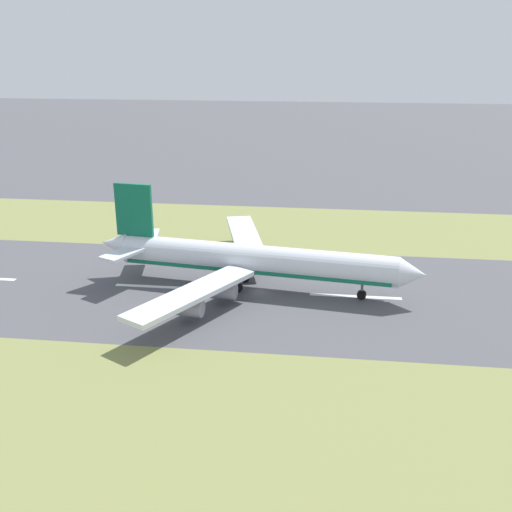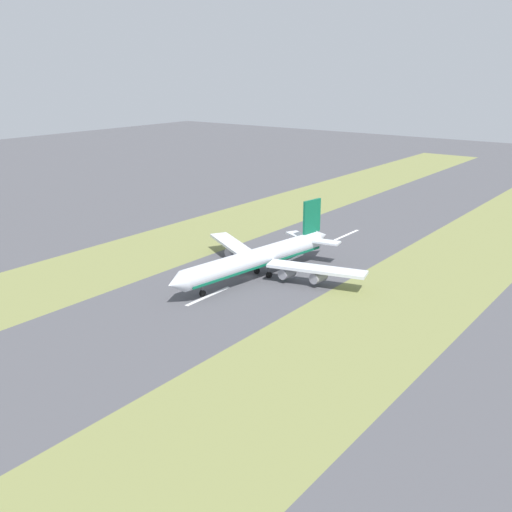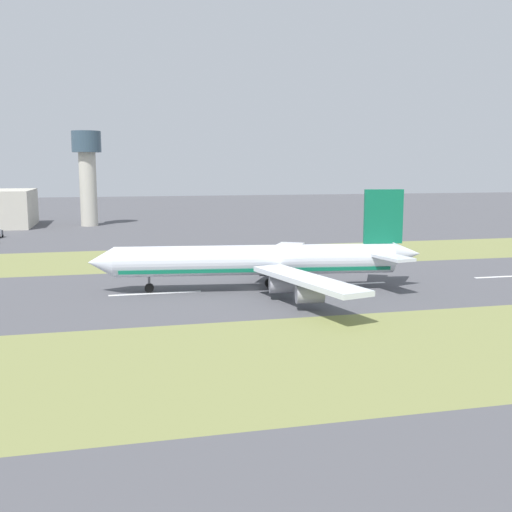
{
  "view_description": "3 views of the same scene",
  "coord_description": "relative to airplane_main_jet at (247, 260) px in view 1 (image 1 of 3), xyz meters",
  "views": [
    {
      "loc": [
        109.87,
        12.76,
        47.5
      ],
      "look_at": [
        -1.68,
        -1.02,
        7.0
      ],
      "focal_mm": 42.0,
      "sensor_mm": 36.0,
      "label": 1
    },
    {
      "loc": [
        -104.23,
        135.8,
        60.95
      ],
      "look_at": [
        -1.68,
        -1.02,
        7.0
      ],
      "focal_mm": 42.0,
      "sensor_mm": 36.0,
      "label": 2
    },
    {
      "loc": [
        -116.9,
        26.56,
        24.66
      ],
      "look_at": [
        -1.68,
        -1.02,
        7.0
      ],
      "focal_mm": 42.0,
      "sensor_mm": 36.0,
      "label": 3
    }
  ],
  "objects": [
    {
      "name": "grass_median_west",
      "position": [
        -43.07,
        2.91,
        -6.02
      ],
      "size": [
        40.0,
        600.0,
        0.01
      ],
      "primitive_type": "cube",
      "color": "olive",
      "rests_on": "ground"
    },
    {
      "name": "centreline_dash_mid",
      "position": [
        1.93,
        -18.11,
        -6.01
      ],
      "size": [
        1.2,
        18.0,
        0.01
      ],
      "primitive_type": "cube",
      "color": "silver",
      "rests_on": "ground"
    },
    {
      "name": "grass_median_east",
      "position": [
        46.93,
        2.91,
        -6.02
      ],
      "size": [
        40.0,
        600.0,
        0.01
      ],
      "primitive_type": "cube",
      "color": "olive",
      "rests_on": "ground"
    },
    {
      "name": "ground_plane",
      "position": [
        1.93,
        2.91,
        -6.02
      ],
      "size": [
        800.0,
        800.0,
        0.0
      ],
      "primitive_type": "plane",
      "color": "#4C4C51"
    },
    {
      "name": "centreline_dash_far",
      "position": [
        1.93,
        21.89,
        -6.01
      ],
      "size": [
        1.2,
        18.0,
        0.01
      ],
      "primitive_type": "cube",
      "color": "silver",
      "rests_on": "ground"
    },
    {
      "name": "airplane_main_jet",
      "position": [
        0.0,
        0.0,
        0.0
      ],
      "size": [
        63.57,
        67.14,
        20.2
      ],
      "color": "silver",
      "rests_on": "ground"
    }
  ]
}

